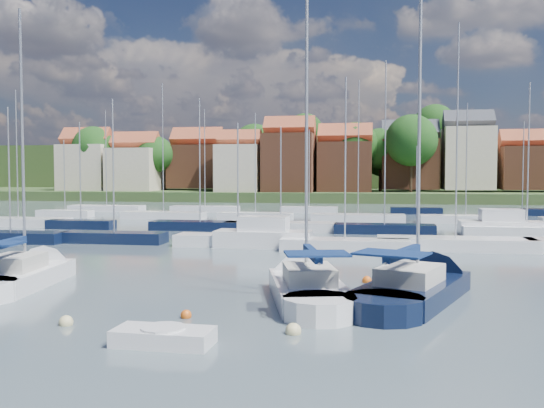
# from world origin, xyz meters

# --- Properties ---
(ground) EXTENTS (260.00, 260.00, 0.00)m
(ground) POSITION_xyz_m (0.00, 40.00, 0.00)
(ground) COLOR #42535A
(ground) RESTS_ON ground
(sailboat_left) EXTENTS (3.95, 10.75, 14.33)m
(sailboat_left) POSITION_xyz_m (-14.10, 4.29, 0.36)
(sailboat_left) COLOR silver
(sailboat_left) RESTS_ON ground
(sailboat_centre) EXTENTS (5.29, 10.98, 14.48)m
(sailboat_centre) POSITION_xyz_m (-0.39, 3.35, 0.36)
(sailboat_centre) COLOR silver
(sailboat_centre) RESTS_ON ground
(sailboat_navy) EXTENTS (6.98, 12.03, 16.18)m
(sailboat_navy) POSITION_xyz_m (4.82, 4.25, 0.35)
(sailboat_navy) COLOR black
(sailboat_navy) RESTS_ON ground
(tender) EXTENTS (3.16, 1.54, 0.67)m
(tender) POSITION_xyz_m (-3.83, -5.15, 0.26)
(tender) COLOR silver
(tender) RESTS_ON ground
(buoy_b) EXTENTS (0.51, 0.51, 0.51)m
(buoy_b) POSITION_xyz_m (-8.10, -3.37, 0.00)
(buoy_b) COLOR beige
(buoy_b) RESTS_ON ground
(buoy_c) EXTENTS (0.41, 0.41, 0.41)m
(buoy_c) POSITION_xyz_m (-4.23, -1.61, 0.00)
(buoy_c) COLOR #D85914
(buoy_c) RESTS_ON ground
(buoy_d) EXTENTS (0.54, 0.54, 0.54)m
(buoy_d) POSITION_xyz_m (0.01, -3.15, 0.00)
(buoy_d) COLOR beige
(buoy_d) RESTS_ON ground
(buoy_e) EXTENTS (0.46, 0.46, 0.46)m
(buoy_e) POSITION_xyz_m (2.31, 6.85, 0.00)
(buoy_e) COLOR #D85914
(buoy_e) RESTS_ON ground
(marina_field) EXTENTS (79.62, 41.41, 15.93)m
(marina_field) POSITION_xyz_m (1.91, 35.15, 0.43)
(marina_field) COLOR silver
(marina_field) RESTS_ON ground
(far_shore_town) EXTENTS (212.46, 90.00, 22.27)m
(far_shore_town) POSITION_xyz_m (2.23, 132.67, 4.61)
(far_shore_town) COLOR #3C4924
(far_shore_town) RESTS_ON ground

